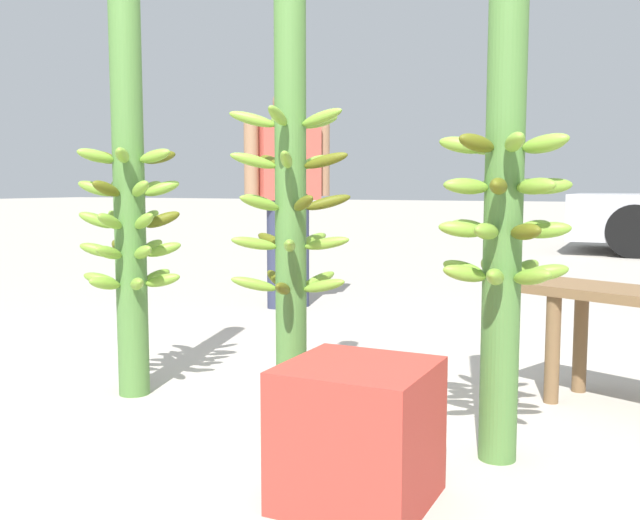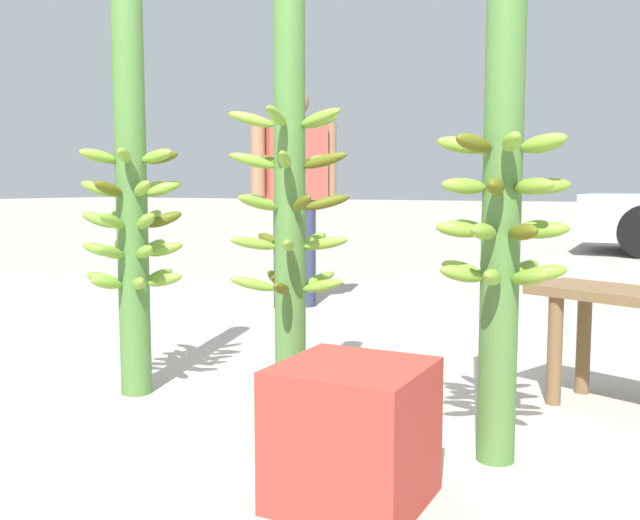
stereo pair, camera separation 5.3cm
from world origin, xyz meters
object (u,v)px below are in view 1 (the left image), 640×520
Objects in this scene: banana_stalk_center at (291,195)px; produce_crate at (358,433)px; banana_stalk_left at (129,203)px; banana_stalk_right at (504,205)px; vendor_person at (288,179)px.

banana_stalk_center reaches higher than produce_crate.
produce_crate is (1.27, -0.55, -0.62)m from banana_stalk_left.
banana_stalk_center is at bearing -6.27° from banana_stalk_left.
banana_stalk_center is 1.04× the size of banana_stalk_right.
banana_stalk_right is at bearing -2.22° from banana_stalk_left.
produce_crate is at bearing -120.36° from banana_stalk_right.
produce_crate is (1.72, -2.78, -0.74)m from vendor_person.
vendor_person is 3.35m from produce_crate.
vendor_person is (-1.26, 2.32, 0.08)m from banana_stalk_center.
banana_stalk_left is 0.98× the size of banana_stalk_center.
banana_stalk_left reaches higher than produce_crate.
banana_stalk_center is 1.09× the size of vendor_person.
vendor_person is (-2.01, 2.29, 0.11)m from banana_stalk_right.
banana_stalk_center reaches higher than banana_stalk_left.
banana_stalk_left is 1.06× the size of vendor_person.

